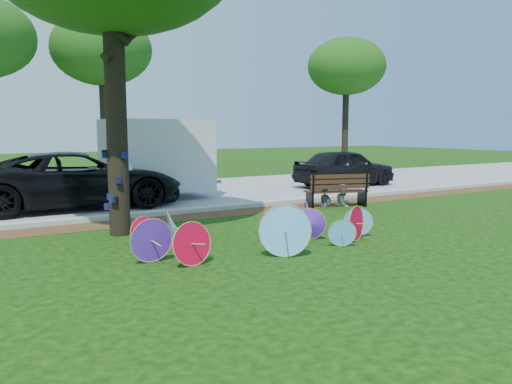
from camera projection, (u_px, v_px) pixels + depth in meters
ground at (288, 254)px, 9.14m from camera, size 90.00×90.00×0.00m
mulch_strip at (191, 217)px, 12.99m from camera, size 90.00×1.00×0.01m
curb at (181, 211)px, 13.58m from camera, size 90.00×0.30×0.12m
street at (135, 196)px, 17.14m from camera, size 90.00×8.00×0.01m
parasol_pile at (264, 229)px, 9.56m from camera, size 5.20×2.32×0.96m
black_van at (79, 180)px, 14.45m from camera, size 5.99×3.00×1.63m
dark_pickup at (345, 168)px, 19.94m from camera, size 4.49×2.04×1.49m
cargo_trailer at (158, 155)px, 16.27m from camera, size 3.27×2.07×2.89m
park_bench at (336, 190)px, 14.75m from camera, size 1.98×1.23×0.97m
person_left at (325, 188)px, 14.60m from camera, size 0.42×0.29×1.13m
person_right at (344, 185)px, 14.95m from camera, size 0.73×0.66×1.24m
bg_trees at (167, 53)px, 23.05m from camera, size 22.71×5.12×7.40m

